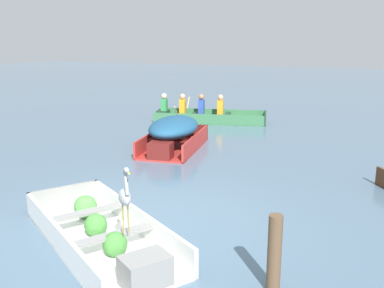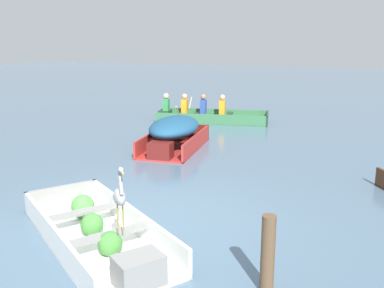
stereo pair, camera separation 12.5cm
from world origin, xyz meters
name	(u,v)px [view 2 (the right image)]	position (x,y,z in m)	size (l,w,h in m)	color
ground_plane	(132,227)	(0.00, 0.00, 0.00)	(80.00, 80.00, 0.00)	slate
dinghy_white_foreground	(98,234)	(-0.09, -0.64, 0.14)	(3.07, 2.39, 0.38)	white
skiff_red_mid_moored	(174,131)	(-1.69, 4.18, 0.46)	(1.64, 2.62, 0.79)	#AD2D28
rowboat_green_with_crew	(205,115)	(-2.65, 7.90, 0.21)	(3.75, 2.46, 0.90)	#387047
heron_on_dinghy	(120,195)	(0.48, -0.88, 0.85)	(0.38, 0.37, 0.84)	olive
mooring_post	(268,254)	(2.19, -0.68, 0.42)	(0.15, 0.15, 0.85)	brown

